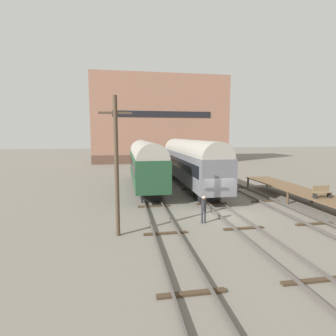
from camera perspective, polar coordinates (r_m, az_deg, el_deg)
The scene contains 11 objects.
ground_plane at distance 19.96m, azimuth 12.32°, elevation -9.90°, with size 200.00×200.00×0.00m, color #6B665B.
track_left at distance 18.69m, azimuth -2.03°, elevation -10.46°, with size 2.60×60.00×0.26m.
track_middle at distance 19.92m, azimuth 12.33°, elevation -9.51°, with size 2.60×60.00×0.26m.
track_right at distance 22.19m, azimuth 24.32°, elevation -8.25°, with size 2.60×60.00×0.26m.
train_car_grey at distance 29.09m, azimuth 4.84°, elevation 1.70°, with size 2.93×18.25×5.31m.
train_car_green at distance 28.59m, azimuth -4.92°, elevation 1.38°, with size 2.96×15.80×5.15m.
station_platform at distance 25.08m, azimuth 26.88°, elevation -4.50°, with size 2.64×14.70×1.15m.
bench at distance 22.68m, azimuth 30.45°, elevation -4.42°, with size 1.40×0.40×0.91m.
person_worker at distance 17.58m, azimuth 7.77°, elevation -8.33°, with size 0.32×0.32×1.85m.
utility_pole at distance 15.02m, azimuth -11.15°, elevation 0.71°, with size 1.80×0.24×7.97m.
warehouse_building at distance 58.71m, azimuth -1.89°, elevation 10.37°, with size 28.45×10.34×18.12m.
Camera 1 is at (-7.27, -17.66, 5.81)m, focal length 28.00 mm.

